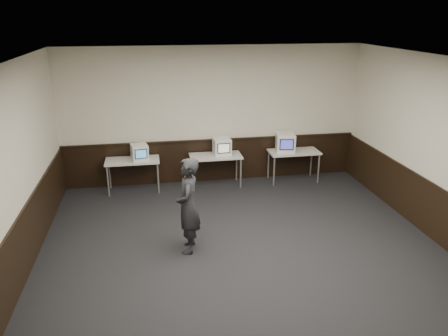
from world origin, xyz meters
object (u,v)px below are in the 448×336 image
(desk_center, at_px, (216,158))
(desk_right, at_px, (294,154))
(desk_left, at_px, (133,163))
(emac_right, at_px, (285,143))
(emac_left, at_px, (140,152))
(emac_center, at_px, (222,147))
(person, at_px, (188,206))

(desk_center, relative_size, desk_right, 1.00)
(desk_left, xyz_separation_m, emac_right, (3.58, 0.00, 0.29))
(desk_left, relative_size, desk_right, 1.00)
(emac_left, height_order, emac_center, emac_center)
(emac_left, bearing_deg, person, -84.13)
(desk_left, bearing_deg, emac_center, 0.84)
(emac_left, relative_size, emac_right, 0.82)
(desk_left, bearing_deg, desk_center, 0.00)
(desk_center, relative_size, person, 0.72)
(person, bearing_deg, desk_right, 144.73)
(desk_right, height_order, person, person)
(desk_left, bearing_deg, desk_right, 0.00)
(desk_center, relative_size, emac_right, 2.27)
(desk_right, bearing_deg, desk_left, 180.00)
(emac_left, xyz_separation_m, emac_center, (1.88, 0.07, 0.02))
(emac_center, bearing_deg, desk_left, 178.67)
(desk_left, height_order, person, person)
(desk_left, distance_m, emac_left, 0.31)
(desk_left, distance_m, person, 3.04)
(desk_center, height_order, emac_center, emac_center)
(person, bearing_deg, emac_center, 168.96)
(desk_left, xyz_separation_m, desk_center, (1.90, 0.00, 0.00))
(desk_left, height_order, emac_center, emac_center)
(emac_right, relative_size, person, 0.32)
(emac_left, relative_size, person, 0.26)
(desk_left, height_order, emac_right, emac_right)
(desk_center, xyz_separation_m, person, (-0.91, -2.87, 0.15))
(desk_center, height_order, emac_right, emac_right)
(desk_center, xyz_separation_m, emac_center, (0.16, 0.03, 0.27))
(desk_right, xyz_separation_m, emac_center, (-1.74, 0.03, 0.27))
(desk_left, relative_size, emac_left, 2.77)
(desk_right, height_order, emac_left, emac_left)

